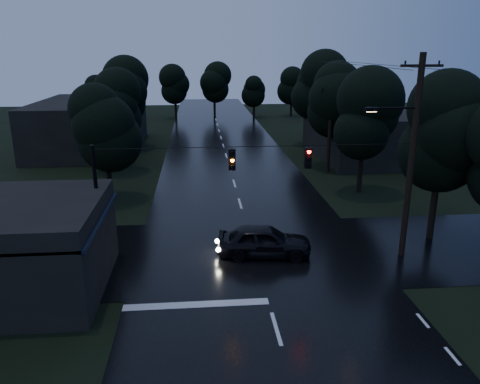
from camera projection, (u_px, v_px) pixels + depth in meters
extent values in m
cube|color=black|center=(230.00, 168.00, 41.46)|extent=(12.00, 120.00, 0.02)
cube|color=black|center=(254.00, 252.00, 24.32)|extent=(60.00, 9.00, 0.02)
cube|color=black|center=(27.00, 221.00, 19.65)|extent=(6.00, 7.00, 0.12)
cube|color=black|center=(100.00, 219.00, 19.91)|extent=(0.30, 7.00, 0.15)
cylinder|color=black|center=(83.00, 289.00, 17.54)|extent=(0.10, 0.10, 3.00)
cylinder|color=black|center=(111.00, 230.00, 23.25)|extent=(0.10, 0.10, 3.00)
cube|color=#F0D260|center=(93.00, 248.00, 18.68)|extent=(0.06, 1.60, 0.50)
cube|color=#F0D260|center=(106.00, 224.00, 21.26)|extent=(0.06, 1.20, 0.50)
cube|color=black|center=(369.00, 133.00, 45.84)|extent=(10.00, 14.00, 4.40)
cube|color=black|center=(90.00, 125.00, 49.03)|extent=(10.00, 16.00, 5.00)
cylinder|color=black|center=(412.00, 160.00, 22.55)|extent=(0.30, 0.30, 10.00)
cube|color=black|center=(422.00, 66.00, 21.26)|extent=(2.00, 0.12, 0.12)
cylinder|color=black|center=(395.00, 108.00, 21.72)|extent=(2.20, 0.10, 0.10)
cube|color=black|center=(372.00, 109.00, 21.64)|extent=(0.60, 0.25, 0.18)
cube|color=#FFB266|center=(371.00, 111.00, 21.67)|extent=(0.45, 0.18, 0.03)
cylinder|color=black|center=(330.00, 128.00, 39.18)|extent=(0.30, 0.30, 7.50)
cube|color=black|center=(332.00, 90.00, 38.25)|extent=(2.00, 0.12, 0.12)
cylinder|color=black|center=(98.00, 208.00, 21.83)|extent=(0.18, 0.18, 6.00)
cylinder|color=black|center=(258.00, 146.00, 21.66)|extent=(15.00, 0.03, 0.03)
cube|color=black|center=(232.00, 160.00, 21.74)|extent=(0.32, 0.25, 1.00)
sphere|color=orange|center=(232.00, 160.00, 21.59)|extent=(0.18, 0.18, 0.18)
cube|color=black|center=(308.00, 158.00, 22.05)|extent=(0.32, 0.25, 1.00)
sphere|color=#FF0C07|center=(309.00, 159.00, 21.91)|extent=(0.18, 0.18, 0.18)
cylinder|color=black|center=(432.00, 215.00, 25.73)|extent=(0.36, 0.36, 2.80)
sphere|color=black|center=(440.00, 154.00, 24.73)|extent=(4.48, 4.48, 4.48)
sphere|color=black|center=(443.00, 132.00, 24.38)|extent=(4.48, 4.48, 4.48)
sphere|color=black|center=(446.00, 108.00, 24.03)|extent=(4.48, 4.48, 4.48)
cylinder|color=black|center=(110.00, 182.00, 32.70)|extent=(0.36, 0.36, 2.45)
sphere|color=black|center=(106.00, 140.00, 31.82)|extent=(3.92, 3.92, 3.92)
sphere|color=black|center=(105.00, 125.00, 31.52)|extent=(3.92, 3.92, 3.92)
sphere|color=black|center=(103.00, 109.00, 31.21)|extent=(3.92, 3.92, 3.92)
cylinder|color=black|center=(119.00, 156.00, 40.24)|extent=(0.36, 0.36, 2.62)
sphere|color=black|center=(116.00, 119.00, 39.30)|extent=(4.20, 4.20, 4.20)
sphere|color=black|center=(115.00, 105.00, 38.97)|extent=(4.20, 4.20, 4.20)
sphere|color=black|center=(114.00, 92.00, 38.64)|extent=(4.20, 4.20, 4.20)
cylinder|color=black|center=(128.00, 135.00, 49.68)|extent=(0.36, 0.36, 2.80)
sphere|color=black|center=(125.00, 102.00, 48.68)|extent=(4.48, 4.48, 4.48)
sphere|color=black|center=(124.00, 91.00, 48.33)|extent=(4.48, 4.48, 4.48)
sphere|color=black|center=(124.00, 79.00, 47.98)|extent=(4.48, 4.48, 4.48)
cylinder|color=black|center=(360.00, 175.00, 34.24)|extent=(0.36, 0.36, 2.62)
sphere|color=black|center=(363.00, 131.00, 33.30)|extent=(4.20, 4.20, 4.20)
sphere|color=black|center=(364.00, 116.00, 32.97)|extent=(4.20, 4.20, 4.20)
sphere|color=black|center=(366.00, 99.00, 32.64)|extent=(4.20, 4.20, 4.20)
cylinder|color=black|center=(336.00, 151.00, 41.88)|extent=(0.36, 0.36, 2.80)
sphere|color=black|center=(339.00, 113.00, 40.89)|extent=(4.48, 4.48, 4.48)
sphere|color=black|center=(340.00, 99.00, 40.53)|extent=(4.48, 4.48, 4.48)
sphere|color=black|center=(341.00, 85.00, 40.18)|extent=(4.48, 4.48, 4.48)
cylinder|color=black|center=(316.00, 131.00, 51.43)|extent=(0.36, 0.36, 2.97)
sphere|color=black|center=(317.00, 98.00, 50.37)|extent=(4.76, 4.76, 4.76)
sphere|color=black|center=(318.00, 86.00, 50.00)|extent=(4.76, 4.76, 4.76)
sphere|color=black|center=(318.00, 73.00, 49.62)|extent=(4.76, 4.76, 4.76)
imported|color=black|center=(264.00, 241.00, 23.72)|extent=(4.93, 2.44, 1.62)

